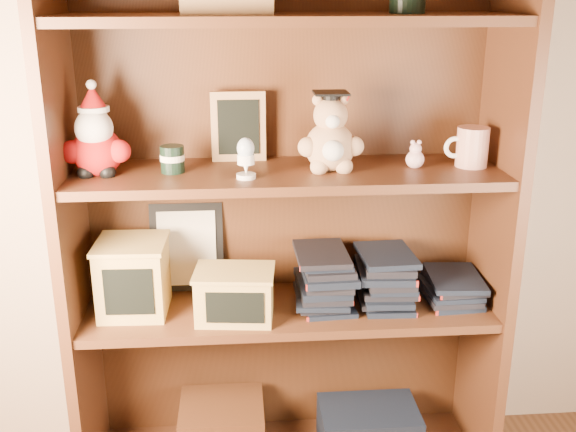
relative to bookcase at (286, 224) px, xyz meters
name	(u,v)px	position (x,y,z in m)	size (l,w,h in m)	color
bookcase	(286,224)	(0.00, 0.00, 0.00)	(1.20, 0.35, 1.60)	#4B2815
shelf_lower	(288,309)	(0.00, -0.05, -0.24)	(1.14, 0.33, 0.02)	#4B2815
shelf_upper	(288,174)	(0.00, -0.05, 0.16)	(1.14, 0.33, 0.02)	#4B2815
santa_plush	(96,140)	(-0.49, -0.06, 0.26)	(0.18, 0.13, 0.25)	#A50F0F
teachers_tin	(172,159)	(-0.30, -0.05, 0.21)	(0.06, 0.06, 0.07)	black
chalkboard_plaque	(238,128)	(-0.13, 0.06, 0.26)	(0.15, 0.08, 0.19)	#9E7547
egg_cup	(246,157)	(-0.11, -0.13, 0.23)	(0.05, 0.05, 0.11)	white
grad_teddy_bear	(330,140)	(0.11, -0.06, 0.25)	(0.18, 0.15, 0.21)	tan
pink_figurine	(415,157)	(0.35, -0.05, 0.20)	(0.05, 0.05, 0.08)	beige
teacher_mug	(471,147)	(0.50, -0.05, 0.23)	(0.12, 0.09, 0.11)	silver
certificate_frame	(187,247)	(-0.29, 0.09, -0.10)	(0.21, 0.05, 0.27)	black
treats_box	(133,276)	(-0.43, -0.05, -0.12)	(0.20, 0.20, 0.21)	tan
pencils_box	(235,294)	(-0.15, -0.12, -0.16)	(0.23, 0.17, 0.14)	tan
book_stack_left	(325,278)	(0.11, -0.05, -0.15)	(0.14, 0.20, 0.16)	black
book_stack_mid	(386,279)	(0.28, -0.05, -0.16)	(0.14, 0.20, 0.14)	black
book_stack_right	(452,287)	(0.48, -0.05, -0.19)	(0.14, 0.20, 0.08)	black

